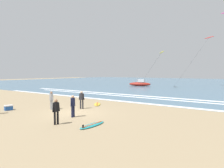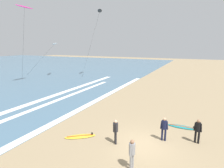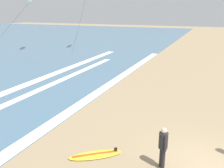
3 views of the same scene
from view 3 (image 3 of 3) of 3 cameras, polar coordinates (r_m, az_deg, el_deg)
The scene contains 5 objects.
ground_plane at distance 9.98m, azimuth 21.97°, elevation -17.71°, with size 160.00×160.00×0.00m, color #9E8763.
wave_foam_shoreline at distance 12.33m, azimuth -15.51°, elevation -10.01°, with size 45.14×0.72×0.01m, color white.
surfer_left_far at distance 8.99m, azimuth 11.84°, elevation -13.61°, with size 0.48×0.35×1.60m.
surfboard_near_water at distance 9.95m, azimuth -3.89°, elevation -16.16°, with size 1.74×2.04×0.25m.
kite_white_high_left at distance 34.94m, azimuth -18.71°, elevation 17.66°, with size 3.10×8.26×6.65m.
Camera 3 is at (-8.33, 0.33, 5.48)m, focal length 39.16 mm.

